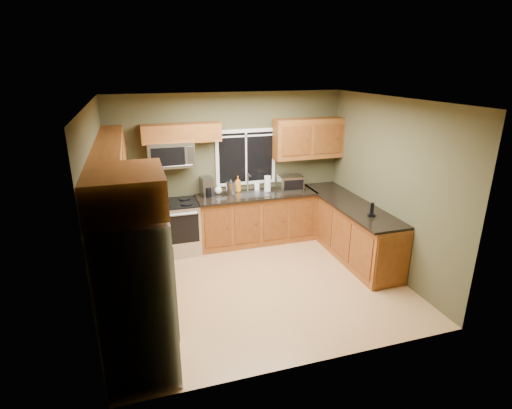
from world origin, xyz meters
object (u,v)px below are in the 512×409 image
microwave (171,154)px  cordless_phone (372,212)px  toaster_oven (290,183)px  range (177,227)px  kettle (231,188)px  paper_towel_roll (267,184)px  soap_bottle_a (238,184)px  soap_bottle_c (218,189)px  refrigerator (137,295)px  soap_bottle_b (257,185)px  coffee_maker (207,187)px

microwave → cordless_phone: 3.37m
toaster_oven → cordless_phone: size_ratio=2.06×
range → kettle: size_ratio=3.13×
toaster_oven → paper_towel_roll: (-0.43, 0.05, 0.01)m
kettle → soap_bottle_a: 0.23m
range → kettle: bearing=4.3°
range → soap_bottle_a: (1.17, 0.23, 0.62)m
range → soap_bottle_c: (0.80, 0.22, 0.56)m
microwave → refrigerator: bearing=-103.3°
soap_bottle_c → kettle: bearing=-35.2°
refrigerator → paper_towel_roll: refrigerator is taller
microwave → soap_bottle_c: (0.80, 0.08, -0.70)m
refrigerator → soap_bottle_b: size_ratio=10.01×
soap_bottle_b → soap_bottle_c: 0.73m
range → cordless_phone: (2.81, -1.59, 0.54)m
toaster_oven → soap_bottle_b: bearing=164.1°
range → cordless_phone: cordless_phone is taller
soap_bottle_a → soap_bottle_c: soap_bottle_a is taller
coffee_maker → soap_bottle_a: 0.58m
refrigerator → range: refrigerator is taller
refrigerator → toaster_oven: size_ratio=3.98×
soap_bottle_c → cordless_phone: size_ratio=0.81×
toaster_oven → refrigerator: bearing=-134.9°
toaster_oven → coffee_maker: size_ratio=1.37×
microwave → paper_towel_roll: microwave is taller
cordless_phone → paper_towel_roll: bearing=123.1°
soap_bottle_a → cordless_phone: (1.64, -1.82, -0.08)m
toaster_oven → soap_bottle_b: size_ratio=2.52×
microwave → coffee_maker: microwave is taller
microwave → toaster_oven: 2.23m
kettle → soap_bottle_b: kettle is taller
range → microwave: size_ratio=1.23×
soap_bottle_a → soap_bottle_c: 0.37m
toaster_oven → soap_bottle_c: toaster_oven is taller
microwave → soap_bottle_b: bearing=3.5°
soap_bottle_a → soap_bottle_c: size_ratio=1.64×
refrigerator → soap_bottle_a: (1.86, 3.00, 0.19)m
refrigerator → paper_towel_roll: (2.39, 2.88, 0.18)m
microwave → kettle: 1.20m
soap_bottle_b → coffee_maker: bearing=-176.2°
paper_towel_roll → cordless_phone: (1.11, -1.70, -0.07)m
kettle → soap_bottle_c: 0.25m
refrigerator → coffee_maker: refrigerator is taller
soap_bottle_a → kettle: bearing=-138.0°
cordless_phone → range: bearing=150.5°
microwave → kettle: size_ratio=2.54×
range → paper_towel_roll: bearing=3.8°
soap_bottle_a → cordless_phone: bearing=-48.0°
microwave → toaster_oven: microwave is taller
microwave → cordless_phone: bearing=-31.6°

